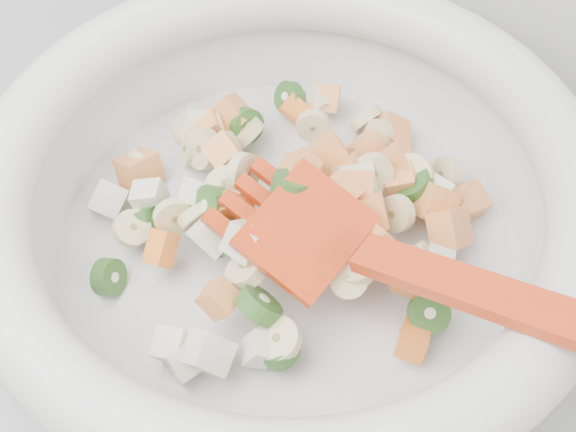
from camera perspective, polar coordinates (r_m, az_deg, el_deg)
The scene contains 1 object.
mixing_bowl at distance 0.48m, azimuth 0.05°, elevation 0.75°, with size 0.47×0.38×0.14m.
Camera 1 is at (0.03, 1.26, 1.34)m, focal length 50.00 mm.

